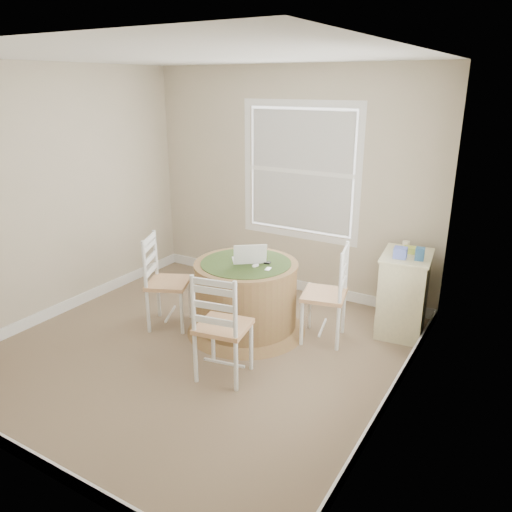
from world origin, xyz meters
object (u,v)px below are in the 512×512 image
Objects in this scene: laptop at (249,259)px; corner_chest at (403,293)px; round_table at (246,294)px; chair_left at (168,282)px; chair_near at (223,326)px; chair_right at (324,294)px.

laptop is 0.51× the size of corner_chest.
chair_left reaches higher than round_table.
chair_left is 1.14m from chair_near.
chair_left is (-0.75, -0.30, 0.07)m from round_table.
chair_near is at bearing -37.32° from chair_right.
chair_left is 1.00× the size of chair_right.
chair_left is at bearing -159.99° from corner_chest.
chair_near is at bearing 69.60° from laptop.
chair_near is 1.15× the size of corner_chest.
round_table is 0.86m from chair_near.
chair_near is at bearing -131.39° from corner_chest.
chair_right is at bearing 156.70° from laptop.
round_table is 1.27× the size of chair_right.
chair_right reaches higher than corner_chest.
chair_right is at bearing -145.18° from corner_chest.
laptop is at bearing 64.45° from round_table.
chair_left is 0.88m from laptop.
chair_near is at bearing -82.40° from round_table.
laptop reaches higher than round_table.
laptop is (0.01, 0.04, 0.36)m from round_table.
chair_near is 1.93m from corner_chest.
corner_chest is at bearing 118.89° from chair_right.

